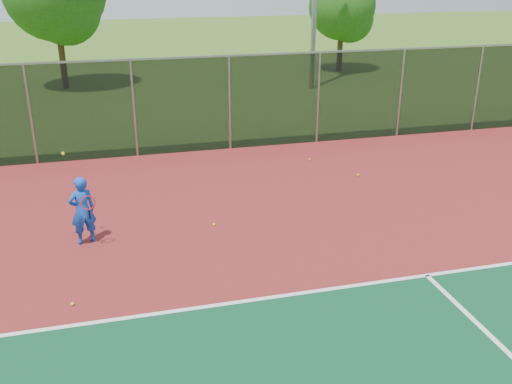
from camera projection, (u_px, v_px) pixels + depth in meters
The scene contains 8 objects.
court_apron at pixel (352, 320), 9.76m from camera, with size 30.00×20.00×0.02m, color maroon.
fence_back at pixel (230, 102), 18.16m from camera, with size 30.00×0.06×3.03m.
tennis_player at pixel (82, 210), 12.17m from camera, with size 0.64×0.67×2.06m.
practice_ball_0 at pixel (358, 175), 16.29m from camera, with size 0.07×0.07×0.07m, color #C6DF1A.
practice_ball_1 at pixel (72, 304), 10.14m from camera, with size 0.07×0.07×0.07m, color #C6DF1A.
practice_ball_2 at pixel (310, 159), 17.58m from camera, with size 0.07×0.07×0.07m, color #C6DF1A.
practice_ball_4 at pixel (214, 225), 13.21m from camera, with size 0.07×0.07×0.07m, color #C6DF1A.
tree_back_mid at pixel (344, 9), 30.83m from camera, with size 3.62×3.62×5.31m.
Camera 1 is at (-3.65, -5.56, 5.71)m, focal length 40.00 mm.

